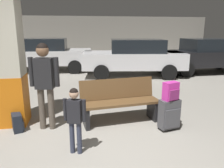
% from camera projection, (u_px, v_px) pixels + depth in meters
% --- Properties ---
extents(ground_plane, '(18.00, 18.00, 0.10)m').
position_uv_depth(ground_plane, '(92.00, 92.00, 7.09)').
color(ground_plane, gray).
extents(garage_back_wall, '(18.00, 0.12, 2.80)m').
position_uv_depth(garage_back_wall, '(82.00, 37.00, 15.25)').
color(garage_back_wall, gray).
rests_on(garage_back_wall, ground_plane).
extents(structural_pillar, '(0.57, 0.57, 3.17)m').
position_uv_depth(structural_pillar, '(6.00, 46.00, 4.23)').
color(structural_pillar, orange).
rests_on(structural_pillar, ground_plane).
extents(bench, '(1.65, 0.73, 0.89)m').
position_uv_depth(bench, '(120.00, 101.00, 4.57)').
color(bench, brown).
rests_on(bench, ground_plane).
extents(suitcase, '(0.42, 0.30, 0.60)m').
position_uv_depth(suitcase, '(169.00, 114.00, 4.21)').
color(suitcase, '#4C4C51').
rests_on(suitcase, ground_plane).
extents(backpack_bright, '(0.32, 0.27, 0.34)m').
position_uv_depth(backpack_bright, '(171.00, 91.00, 4.10)').
color(backpack_bright, '#D833A5').
rests_on(backpack_bright, suitcase).
extents(child, '(0.34, 0.25, 1.05)m').
position_uv_depth(child, '(75.00, 114.00, 3.33)').
color(child, '#33384C').
rests_on(child, ground_plane).
extents(adult, '(0.56, 0.26, 1.65)m').
position_uv_depth(adult, '(44.00, 77.00, 4.11)').
color(adult, brown).
rests_on(adult, ground_plane).
extents(backpack_dark_floor, '(0.27, 0.32, 0.34)m').
position_uv_depth(backpack_dark_floor, '(18.00, 123.00, 4.19)').
color(backpack_dark_floor, '#1E232D').
rests_on(backpack_dark_floor, ground_plane).
extents(parked_car_far, '(4.15, 1.90, 1.51)m').
position_uv_depth(parked_car_far, '(46.00, 54.00, 10.22)').
color(parked_car_far, silver).
rests_on(parked_car_far, ground_plane).
extents(parked_car_side, '(4.14, 1.88, 1.51)m').
position_uv_depth(parked_car_side, '(206.00, 55.00, 9.88)').
color(parked_car_side, black).
rests_on(parked_car_side, ground_plane).
extents(parked_car_near, '(4.29, 2.24, 1.51)m').
position_uv_depth(parked_car_near, '(134.00, 57.00, 9.15)').
color(parked_car_near, silver).
rests_on(parked_car_near, ground_plane).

